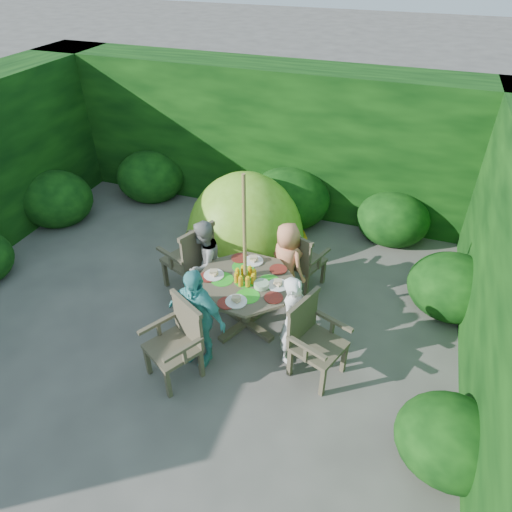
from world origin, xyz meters
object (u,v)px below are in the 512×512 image
(garden_chair_front, at_px, (178,340))
(child_back, at_px, (287,262))
(parasol_pole, at_px, (245,258))
(garden_chair_left, at_px, (191,257))
(child_right, at_px, (294,320))
(garden_chair_right, at_px, (313,338))
(dome_tent, at_px, (245,241))
(garden_chair_back, at_px, (301,259))
(child_left, at_px, (204,262))
(patio_table, at_px, (246,288))
(child_front, at_px, (196,317))

(garden_chair_front, relative_size, child_back, 0.80)
(child_back, bearing_deg, parasol_pole, 96.67)
(garden_chair_left, height_order, child_right, child_right)
(garden_chair_right, xyz_separation_m, dome_tent, (-1.70, 2.31, -0.52))
(parasol_pole, bearing_deg, garden_chair_back, 64.98)
(parasol_pole, relative_size, child_left, 1.78)
(patio_table, distance_m, dome_tent, 2.08)
(garden_chair_back, relative_size, dome_tent, 0.37)
(child_right, relative_size, child_back, 1.00)
(parasol_pole, relative_size, child_front, 1.64)
(garden_chair_left, distance_m, dome_tent, 1.52)
(child_left, distance_m, child_back, 1.13)
(garden_chair_left, relative_size, garden_chair_front, 1.08)
(garden_chair_right, height_order, child_back, child_back)
(dome_tent, bearing_deg, garden_chair_right, -35.30)
(child_front, bearing_deg, garden_chair_back, 76.49)
(child_back, bearing_deg, garden_chair_left, 42.92)
(child_front, bearing_deg, parasol_pole, 76.68)
(garden_chair_right, distance_m, dome_tent, 2.91)
(patio_table, relative_size, child_back, 1.41)
(garden_chair_front, relative_size, child_right, 0.81)
(patio_table, relative_size, garden_chair_front, 1.76)
(child_front, bearing_deg, garden_chair_right, 22.67)
(garden_chair_front, bearing_deg, patio_table, 95.11)
(patio_table, height_order, dome_tent, dome_tent)
(patio_table, height_order, child_right, child_right)
(garden_chair_right, distance_m, child_front, 1.36)
(child_back, xyz_separation_m, child_front, (-0.67, -1.45, 0.07))
(parasol_pole, xyz_separation_m, dome_tent, (-0.71, 1.85, -1.10))
(garden_chair_right, height_order, child_left, child_left)
(child_front, xyz_separation_m, dome_tent, (-0.38, 2.57, -0.67))
(garden_chair_back, xyz_separation_m, child_right, (0.26, -1.33, 0.10))
(garden_chair_back, bearing_deg, child_left, 49.45)
(child_right, bearing_deg, garden_chair_right, -100.80)
(garden_chair_right, relative_size, child_left, 0.79)
(garden_chair_left, height_order, child_back, child_back)
(patio_table, height_order, garden_chair_front, garden_chair_front)
(child_front, relative_size, dome_tent, 0.54)
(child_front, bearing_deg, garden_chair_front, -101.89)
(garden_chair_right, height_order, dome_tent, dome_tent)
(garden_chair_right, height_order, child_front, child_front)
(parasol_pole, xyz_separation_m, child_back, (0.33, 0.73, -0.50))
(garden_chair_right, xyz_separation_m, child_right, (-0.26, 0.13, 0.08))
(parasol_pole, bearing_deg, garden_chair_left, 155.16)
(child_front, bearing_deg, patio_table, 76.36)
(garden_chair_left, xyz_separation_m, child_front, (0.65, -1.18, 0.11))
(garden_chair_left, height_order, garden_chair_front, garden_chair_left)
(patio_table, relative_size, parasol_pole, 0.77)
(parasol_pole, distance_m, child_front, 0.91)
(child_right, xyz_separation_m, child_back, (-0.39, 1.06, 0.00))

